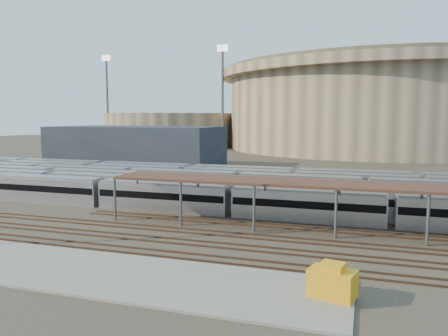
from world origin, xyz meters
TOP-DOWN VIEW (x-y plane):
  - ground at (0.00, 0.00)m, footprint 420.00×420.00m
  - apron at (-5.00, -15.00)m, footprint 50.00×9.00m
  - subway_trains at (1.20, 18.50)m, footprint 130.98×23.90m
  - inspection_shed at (22.00, 4.00)m, footprint 60.30×6.00m
  - empty_tracks at (0.00, -5.00)m, footprint 170.00×9.62m
  - stadium at (25.00, 140.00)m, footprint 124.00×124.00m
  - secondary_arena at (-60.00, 130.00)m, footprint 56.00×56.00m
  - service_building at (-35.00, 55.00)m, footprint 42.00×20.00m
  - floodlight_0 at (-30.00, 110.00)m, footprint 4.00×1.00m
  - floodlight_1 at (-85.00, 120.00)m, footprint 4.00×1.00m
  - floodlight_3 at (-10.00, 160.00)m, footprint 4.00×1.00m
  - yellow_equipment at (18.50, -14.42)m, footprint 3.43×2.61m

SIDE VIEW (x-z plane):
  - ground at x=0.00m, z-range 0.00..0.00m
  - empty_tracks at x=0.00m, z-range 0.00..0.18m
  - apron at x=-5.00m, z-range 0.00..0.20m
  - yellow_equipment at x=18.50m, z-range 0.20..2.10m
  - subway_trains at x=1.20m, z-range 0.00..3.60m
  - inspection_shed at x=22.00m, z-range 2.33..7.63m
  - service_building at x=-35.00m, z-range 0.00..10.00m
  - secondary_arena at x=-60.00m, z-range 0.00..14.00m
  - stadium at x=25.00m, z-range 0.22..32.72m
  - floodlight_0 at x=-30.00m, z-range 1.45..39.85m
  - floodlight_1 at x=-85.00m, z-range 1.45..39.85m
  - floodlight_3 at x=-10.00m, z-range 1.45..39.85m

